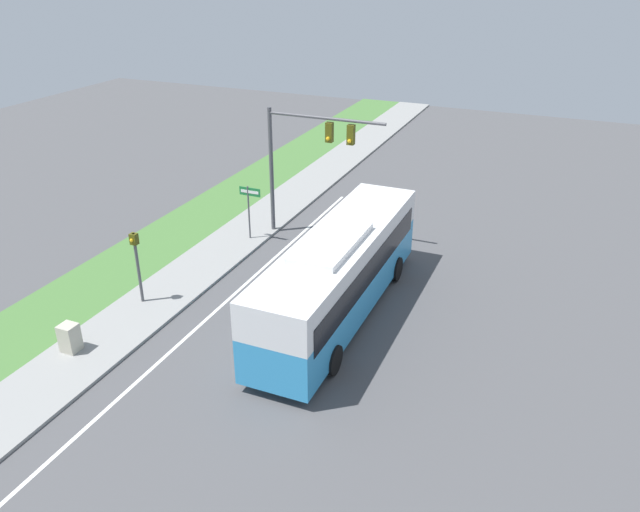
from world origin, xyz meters
The scene contains 9 objects.
ground_plane centered at (0.00, 0.00, 0.00)m, with size 80.00×80.00×0.00m, color #4C4C4F.
sidewalk centered at (-6.20, 0.00, 0.06)m, with size 2.80×80.00×0.12m.
grass_verge centered at (-9.40, 0.00, 0.05)m, with size 3.60×80.00×0.10m.
lane_divider_near centered at (-3.60, 0.00, 0.00)m, with size 0.14×30.00×0.01m.
bus centered at (0.95, 2.92, 1.95)m, with size 2.71×11.59×3.58m.
signal_gantry centered at (-3.31, 9.10, 4.46)m, with size 5.77×0.41×6.26m.
pedestrian_signal centered at (-6.59, 0.58, 2.10)m, with size 0.28×0.34×3.08m.
street_sign centered at (-5.55, 7.67, 1.90)m, with size 1.10×0.08×2.78m.
utility_cabinet centered at (-6.74, -3.20, 0.63)m, with size 0.59×0.56×1.03m.
Camera 1 is at (8.47, -16.55, 12.78)m, focal length 35.00 mm.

